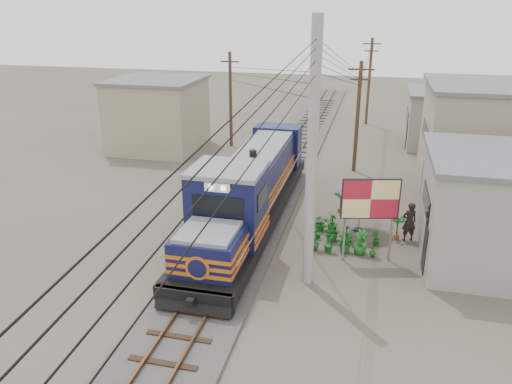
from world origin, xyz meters
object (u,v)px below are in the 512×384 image
(vendor, at_px, (409,222))
(locomotive, at_px, (250,192))
(billboard, at_px, (370,201))
(market_umbrella, at_px, (362,187))

(vendor, bearing_deg, locomotive, -22.23)
(billboard, distance_m, market_umbrella, 3.00)
(vendor, bearing_deg, billboard, 30.71)
(billboard, bearing_deg, market_umbrella, 84.94)
(market_umbrella, distance_m, vendor, 2.65)
(billboard, relative_size, market_umbrella, 1.44)
(billboard, xyz_separation_m, vendor, (1.81, 2.40, -1.78))
(market_umbrella, bearing_deg, billboard, -81.55)
(locomotive, relative_size, vendor, 8.60)
(locomotive, height_order, market_umbrella, locomotive)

